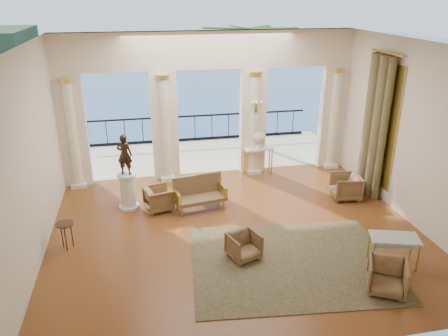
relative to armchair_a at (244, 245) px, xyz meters
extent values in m
plane|color=#54250D|center=(0.09, 1.10, -0.33)|extent=(9.00, 9.00, 0.00)
plane|color=beige|center=(0.09, -2.90, 1.92)|extent=(9.00, 0.00, 9.00)
plane|color=beige|center=(-4.41, 1.10, 1.92)|extent=(0.00, 8.00, 8.00)
plane|color=beige|center=(4.59, 1.10, 1.92)|extent=(0.00, 8.00, 8.00)
plane|color=white|center=(0.09, 1.10, 4.17)|extent=(9.00, 9.00, 0.00)
cube|color=#FAEACB|center=(0.09, 4.95, 3.62)|extent=(9.00, 0.30, 1.10)
cube|color=#FAEACB|center=(-4.01, 4.95, 1.37)|extent=(0.80, 0.30, 3.40)
cylinder|color=#FAEACB|center=(-4.01, 4.77, 1.27)|extent=(0.28, 0.28, 3.20)
cylinder|color=gold|center=(-4.01, 4.77, 2.92)|extent=(0.40, 0.40, 0.12)
cube|color=silver|center=(-4.01, 4.77, -0.27)|extent=(0.45, 0.45, 0.12)
cube|color=#FAEACB|center=(-1.31, 4.95, 1.37)|extent=(0.80, 0.30, 3.40)
cylinder|color=#FAEACB|center=(-1.31, 4.77, 1.27)|extent=(0.28, 0.28, 3.20)
cylinder|color=gold|center=(-1.31, 4.77, 2.92)|extent=(0.40, 0.40, 0.12)
cube|color=silver|center=(-1.31, 4.77, -0.27)|extent=(0.45, 0.45, 0.12)
cube|color=#FAEACB|center=(1.49, 4.95, 1.37)|extent=(0.80, 0.30, 3.40)
cylinder|color=#FAEACB|center=(1.49, 4.77, 1.27)|extent=(0.28, 0.28, 3.20)
cylinder|color=gold|center=(1.49, 4.77, 2.92)|extent=(0.40, 0.40, 0.12)
cube|color=silver|center=(1.49, 4.77, -0.27)|extent=(0.45, 0.45, 0.12)
cube|color=#FAEACB|center=(4.19, 4.95, 1.37)|extent=(0.80, 0.30, 3.40)
cylinder|color=#FAEACB|center=(4.19, 4.77, 1.27)|extent=(0.28, 0.28, 3.20)
cylinder|color=gold|center=(4.19, 4.77, 2.92)|extent=(0.40, 0.40, 0.12)
cube|color=silver|center=(4.19, 4.77, -0.27)|extent=(0.45, 0.45, 0.12)
cube|color=#C0B5A1|center=(0.09, 6.90, -0.38)|extent=(10.00, 3.60, 0.10)
cube|color=black|center=(0.09, 8.50, 0.67)|extent=(9.00, 0.06, 0.06)
cube|color=black|center=(0.09, 8.50, -0.28)|extent=(9.00, 0.06, 0.10)
cylinder|color=black|center=(0.09, 8.50, 0.17)|extent=(0.03, 0.03, 1.00)
cylinder|color=black|center=(-4.01, 8.50, 0.17)|extent=(0.03, 0.03, 1.00)
cylinder|color=black|center=(4.19, 8.50, 0.17)|extent=(0.03, 0.03, 1.00)
cylinder|color=#4C3823|center=(2.09, 7.70, 1.77)|extent=(0.20, 0.20, 4.20)
plane|color=#1F5693|center=(0.09, 61.10, -6.33)|extent=(160.00, 160.00, 0.00)
cylinder|color=#4E4725|center=(4.39, 2.15, 1.67)|extent=(0.26, 0.26, 4.00)
cylinder|color=#4E4725|center=(4.35, 2.60, 1.67)|extent=(0.32, 0.32, 4.00)
cylinder|color=#4E4725|center=(4.39, 3.05, 1.67)|extent=(0.26, 0.26, 4.00)
cylinder|color=gold|center=(4.44, 2.60, 3.72)|extent=(0.08, 1.40, 0.08)
cube|color=gold|center=(4.56, 2.60, 1.77)|extent=(0.04, 1.60, 3.40)
cube|color=gold|center=(1.49, 4.63, 1.87)|extent=(0.10, 0.04, 0.25)
cylinder|color=gold|center=(1.35, 4.55, 1.97)|extent=(0.02, 0.02, 0.22)
cylinder|color=gold|center=(1.49, 4.55, 1.97)|extent=(0.02, 0.02, 0.22)
cylinder|color=gold|center=(1.63, 4.55, 1.97)|extent=(0.02, 0.02, 0.22)
cube|color=#31381B|center=(0.97, -0.39, -0.32)|extent=(4.64, 3.79, 0.02)
imported|color=#3F2D17|center=(0.00, 0.00, 0.00)|extent=(0.80, 0.77, 0.65)
imported|color=#3F2D17|center=(2.48, -1.70, 0.04)|extent=(0.95, 0.93, 0.74)
imported|color=#3F2D17|center=(3.59, 2.39, 0.06)|extent=(0.82, 0.86, 0.78)
imported|color=#3F2D17|center=(-1.71, 2.72, 0.03)|extent=(0.80, 0.84, 0.72)
cube|color=#3F2D17|center=(-0.60, 2.51, -0.02)|extent=(1.47, 0.80, 0.10)
cube|color=#3F2D17|center=(-0.65, 2.78, 0.31)|extent=(1.38, 0.33, 0.57)
cube|color=gold|center=(-1.24, 2.40, 0.17)|extent=(0.18, 0.57, 0.27)
cube|color=gold|center=(0.04, 2.63, 0.17)|extent=(0.18, 0.57, 0.27)
cylinder|color=gold|center=(-1.15, 2.19, -0.20)|extent=(0.05, 0.05, 0.26)
cylinder|color=gold|center=(0.03, 2.40, -0.20)|extent=(0.05, 0.05, 0.26)
cylinder|color=gold|center=(-1.23, 2.63, -0.20)|extent=(0.05, 0.05, 0.26)
cylinder|color=gold|center=(-0.05, 2.84, -0.20)|extent=(0.05, 0.05, 0.26)
cube|color=#9BAFC0|center=(3.09, -0.90, 0.34)|extent=(1.12, 0.82, 0.05)
cylinder|color=gold|center=(2.58, -0.99, 0.00)|extent=(0.04, 0.04, 0.64)
cylinder|color=gold|center=(3.46, -1.26, 0.00)|extent=(0.04, 0.04, 0.64)
cylinder|color=gold|center=(2.71, -0.55, 0.00)|extent=(0.04, 0.04, 0.64)
cylinder|color=gold|center=(3.59, -0.82, 0.00)|extent=(0.04, 0.04, 0.64)
cylinder|color=silver|center=(-2.52, 3.00, -0.29)|extent=(0.55, 0.55, 0.07)
cylinder|color=silver|center=(-2.52, 3.00, 0.18)|extent=(0.40, 0.40, 0.88)
cylinder|color=silver|center=(-2.52, 3.00, 0.65)|extent=(0.51, 0.51, 0.05)
imported|color=black|center=(-2.52, 3.00, 1.23)|extent=(0.47, 0.38, 1.11)
cube|color=silver|center=(1.62, 4.65, 0.53)|extent=(0.96, 0.43, 0.05)
cylinder|color=gold|center=(1.22, 4.49, 0.09)|extent=(0.05, 0.05, 0.83)
cylinder|color=gold|center=(2.05, 4.55, 0.09)|extent=(0.05, 0.05, 0.83)
cylinder|color=gold|center=(1.20, 4.74, 0.09)|extent=(0.05, 0.05, 0.83)
cylinder|color=gold|center=(2.03, 4.81, 0.09)|extent=(0.05, 0.05, 0.83)
cylinder|color=white|center=(1.62, 4.65, 0.69)|extent=(0.20, 0.20, 0.26)
sphere|color=#CB908D|center=(1.62, 4.65, 0.89)|extent=(0.41, 0.41, 0.41)
cylinder|color=black|center=(-3.91, 1.19, 0.31)|extent=(0.40, 0.40, 0.03)
cylinder|color=black|center=(-3.80, 1.25, -0.02)|extent=(0.03, 0.03, 0.62)
cylinder|color=black|center=(-4.02, 1.25, -0.02)|extent=(0.03, 0.03, 0.62)
cylinder|color=black|center=(-3.92, 1.06, -0.02)|extent=(0.03, 0.03, 0.62)
camera|label=1|loc=(-2.08, -8.07, 5.21)|focal=35.00mm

